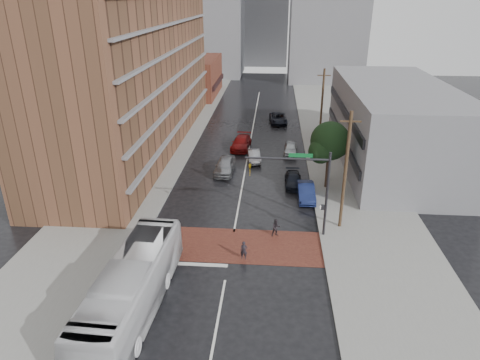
# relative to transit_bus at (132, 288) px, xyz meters

# --- Properties ---
(ground) EXTENTS (160.00, 160.00, 0.00)m
(ground) POSITION_rel_transit_bus_xyz_m (5.24, 7.51, -1.78)
(ground) COLOR black
(ground) RESTS_ON ground
(crosswalk) EXTENTS (14.00, 5.00, 0.02)m
(crosswalk) POSITION_rel_transit_bus_xyz_m (5.24, 8.01, -1.77)
(crosswalk) COLOR brown
(crosswalk) RESTS_ON ground
(sidewalk_west) EXTENTS (9.00, 90.00, 0.15)m
(sidewalk_west) POSITION_rel_transit_bus_xyz_m (-6.26, 32.51, -1.70)
(sidewalk_west) COLOR gray
(sidewalk_west) RESTS_ON ground
(sidewalk_east) EXTENTS (9.00, 90.00, 0.15)m
(sidewalk_east) POSITION_rel_transit_bus_xyz_m (16.74, 32.51, -1.70)
(sidewalk_east) COLOR gray
(sidewalk_east) RESTS_ON ground
(apartment_block) EXTENTS (10.00, 44.00, 28.00)m
(apartment_block) POSITION_rel_transit_bus_xyz_m (-8.76, 31.51, 12.22)
(apartment_block) COLOR brown
(apartment_block) RESTS_ON ground
(storefront_west) EXTENTS (8.00, 16.00, 7.00)m
(storefront_west) POSITION_rel_transit_bus_xyz_m (-6.76, 61.51, 1.72)
(storefront_west) COLOR brown
(storefront_west) RESTS_ON ground
(building_east) EXTENTS (11.00, 26.00, 9.00)m
(building_east) POSITION_rel_transit_bus_xyz_m (21.74, 27.51, 2.72)
(building_east) COLOR slate
(building_east) RESTS_ON ground
(distant_tower_west) EXTENTS (18.00, 16.00, 32.00)m
(distant_tower_west) POSITION_rel_transit_bus_xyz_m (-8.76, 85.51, 14.22)
(distant_tower_west) COLOR slate
(distant_tower_west) RESTS_ON ground
(distant_tower_center) EXTENTS (12.00, 10.00, 24.00)m
(distant_tower_center) POSITION_rel_transit_bus_xyz_m (5.24, 102.51, 10.22)
(distant_tower_center) COLOR slate
(distant_tower_center) RESTS_ON ground
(street_tree) EXTENTS (4.20, 4.10, 6.90)m
(street_tree) POSITION_rel_transit_bus_xyz_m (13.76, 19.55, 2.96)
(street_tree) COLOR #332319
(street_tree) RESTS_ON ground
(signal_mast) EXTENTS (6.50, 0.30, 7.20)m
(signal_mast) POSITION_rel_transit_bus_xyz_m (11.09, 10.01, 2.96)
(signal_mast) COLOR #2D2D33
(signal_mast) RESTS_ON ground
(utility_pole_near) EXTENTS (1.60, 0.26, 10.00)m
(utility_pole_near) POSITION_rel_transit_bus_xyz_m (14.04, 11.51, 3.36)
(utility_pole_near) COLOR #473321
(utility_pole_near) RESTS_ON ground
(utility_pole_far) EXTENTS (1.60, 0.26, 10.00)m
(utility_pole_far) POSITION_rel_transit_bus_xyz_m (14.04, 31.51, 3.36)
(utility_pole_far) COLOR #473321
(utility_pole_far) RESTS_ON ground
(transit_bus) EXTENTS (3.51, 12.86, 3.55)m
(transit_bus) POSITION_rel_transit_bus_xyz_m (0.00, 0.00, 0.00)
(transit_bus) COLOR silver
(transit_bus) RESTS_ON ground
(pedestrian_a) EXTENTS (0.54, 0.36, 1.44)m
(pedestrian_a) POSITION_rel_transit_bus_xyz_m (6.34, 6.23, -1.06)
(pedestrian_a) COLOR black
(pedestrian_a) RESTS_ON ground
(pedestrian_b) EXTENTS (0.87, 0.77, 1.51)m
(pedestrian_b) POSITION_rel_transit_bus_xyz_m (8.70, 9.71, -1.02)
(pedestrian_b) COLOR black
(pedestrian_b) RESTS_ON ground
(car_travel_a) EXTENTS (2.28, 5.08, 1.69)m
(car_travel_a) POSITION_rel_transit_bus_xyz_m (3.09, 22.65, -0.93)
(car_travel_a) COLOR #96999D
(car_travel_a) RESTS_ON ground
(car_travel_b) EXTENTS (1.94, 4.06, 1.28)m
(car_travel_b) POSITION_rel_transit_bus_xyz_m (6.07, 26.52, -1.13)
(car_travel_b) COLOR #A3A4AB
(car_travel_b) RESTS_ON ground
(car_travel_c) EXTENTS (2.62, 5.43, 1.52)m
(car_travel_c) POSITION_rel_transit_bus_xyz_m (4.23, 30.82, -1.01)
(car_travel_c) COLOR maroon
(car_travel_c) RESTS_ON ground
(suv_travel) EXTENTS (2.89, 5.48, 1.47)m
(suv_travel) POSITION_rel_transit_bus_xyz_m (8.94, 42.98, -1.04)
(suv_travel) COLOR black
(suv_travel) RESTS_ON ground
(car_parked_near) EXTENTS (1.70, 4.52, 1.47)m
(car_parked_near) POSITION_rel_transit_bus_xyz_m (11.52, 16.81, -1.04)
(car_parked_near) COLOR #16204D
(car_parked_near) RESTS_ON ground
(car_parked_mid) EXTENTS (1.77, 4.22, 1.22)m
(car_parked_mid) POSITION_rel_transit_bus_xyz_m (10.44, 19.85, -1.17)
(car_parked_mid) COLOR black
(car_parked_mid) RESTS_ON ground
(car_parked_far) EXTENTS (1.86, 4.16, 1.39)m
(car_parked_far) POSITION_rel_transit_bus_xyz_m (10.44, 29.47, -1.08)
(car_parked_far) COLOR #AAAFB2
(car_parked_far) RESTS_ON ground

